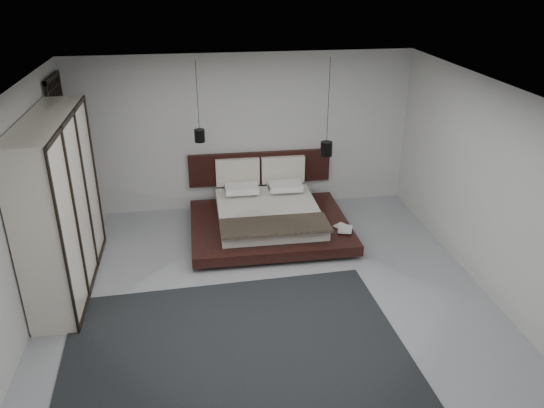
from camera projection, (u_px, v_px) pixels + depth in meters
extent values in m
plane|color=gray|center=(267.00, 295.00, 7.29)|extent=(6.00, 6.00, 0.00)
plane|color=white|center=(266.00, 92.00, 6.12)|extent=(6.00, 6.00, 0.00)
plane|color=beige|center=(243.00, 133.00, 9.40)|extent=(6.00, 0.00, 6.00)
plane|color=beige|center=(322.00, 364.00, 4.01)|extent=(6.00, 0.00, 6.00)
plane|color=beige|center=(17.00, 217.00, 6.30)|extent=(0.00, 6.00, 6.00)
plane|color=beige|center=(488.00, 188.00, 7.11)|extent=(0.00, 6.00, 6.00)
cube|color=black|center=(65.00, 157.00, 8.55)|extent=(0.05, 0.90, 2.60)
cube|color=black|center=(270.00, 232.00, 8.88)|extent=(2.03, 1.66, 0.07)
cube|color=black|center=(270.00, 226.00, 8.83)|extent=(2.59, 2.13, 0.17)
cube|color=silver|center=(268.00, 213.00, 8.86)|extent=(1.66, 1.85, 0.20)
cube|color=black|center=(275.00, 226.00, 8.16)|extent=(1.68, 0.65, 0.05)
cube|color=white|center=(241.00, 189.00, 9.38)|extent=(0.57, 0.37, 0.11)
cube|color=white|center=(284.00, 187.00, 9.49)|extent=(0.57, 0.37, 0.11)
cube|color=white|center=(242.00, 189.00, 9.24)|extent=(0.57, 0.37, 0.11)
cube|color=white|center=(285.00, 186.00, 9.35)|extent=(0.57, 0.37, 0.11)
cube|color=black|center=(260.00, 168.00, 9.68)|extent=(2.59, 0.08, 0.60)
cube|color=silver|center=(238.00, 172.00, 9.55)|extent=(0.79, 0.10, 0.50)
cube|color=silver|center=(283.00, 170.00, 9.67)|extent=(0.79, 0.10, 0.50)
imported|color=#99724C|center=(339.00, 229.00, 8.52)|extent=(0.32, 0.34, 0.03)
imported|color=#99724C|center=(338.00, 229.00, 8.48)|extent=(0.31, 0.36, 0.02)
cylinder|color=black|center=(197.00, 96.00, 8.32)|extent=(0.01, 0.01, 1.09)
cylinder|color=black|center=(200.00, 136.00, 8.59)|extent=(0.17, 0.17, 0.21)
cylinder|color=#FFE0B2|center=(200.00, 141.00, 8.62)|extent=(0.13, 0.13, 0.01)
cylinder|color=black|center=(329.00, 101.00, 8.67)|extent=(0.01, 0.01, 1.40)
cylinder|color=black|center=(326.00, 149.00, 9.01)|extent=(0.20, 0.20, 0.24)
cylinder|color=#FFE0B2|center=(326.00, 155.00, 9.06)|extent=(0.15, 0.15, 0.01)
cube|color=silver|center=(59.00, 206.00, 7.07)|extent=(0.55, 2.40, 2.40)
cube|color=black|center=(68.00, 120.00, 6.62)|extent=(0.03, 2.40, 0.06)
cube|color=black|center=(94.00, 279.00, 7.60)|extent=(0.03, 2.40, 0.06)
cube|color=black|center=(63.00, 248.00, 6.03)|extent=(0.03, 0.05, 2.40)
cube|color=black|center=(76.00, 218.00, 6.75)|extent=(0.03, 0.05, 2.40)
cube|color=black|center=(87.00, 193.00, 7.47)|extent=(0.03, 0.05, 2.40)
cube|color=black|center=(95.00, 173.00, 8.19)|extent=(0.03, 0.05, 2.40)
cube|color=black|center=(235.00, 350.00, 6.24)|extent=(4.09, 3.00, 0.02)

